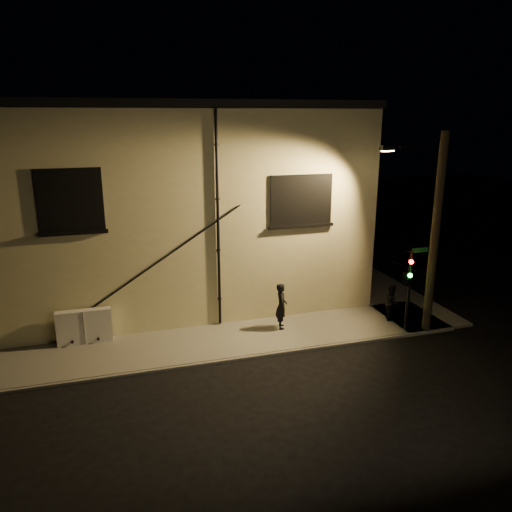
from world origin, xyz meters
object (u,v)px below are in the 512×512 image
object	(u,v)px
utility_cabinet	(84,326)
streetlamp_pole	(433,231)
pedestrian_b	(392,302)
traffic_signal	(407,277)
pedestrian_a	(281,306)

from	to	relation	value
utility_cabinet	streetlamp_pole	xyz separation A→B (m)	(12.74, -2.50, 3.29)
utility_cabinet	pedestrian_b	distance (m)	12.07
utility_cabinet	streetlamp_pole	world-z (taller)	streetlamp_pole
pedestrian_b	traffic_signal	bearing A→B (deg)	-170.31
pedestrian_b	streetlamp_pole	distance (m)	3.49
pedestrian_a	streetlamp_pole	size ratio (longest dim) A/B	0.24
pedestrian_b	traffic_signal	world-z (taller)	traffic_signal
utility_cabinet	streetlamp_pole	size ratio (longest dim) A/B	0.25
utility_cabinet	pedestrian_a	xyz separation A→B (m)	(7.38, -0.81, 0.27)
utility_cabinet	pedestrian_a	bearing A→B (deg)	-6.28
pedestrian_a	traffic_signal	xyz separation A→B (m)	(4.41, -1.70, 1.30)
utility_cabinet	pedestrian_a	world-z (taller)	pedestrian_a
pedestrian_a	traffic_signal	distance (m)	4.90
streetlamp_pole	pedestrian_a	bearing A→B (deg)	162.50
pedestrian_a	traffic_signal	bearing A→B (deg)	-98.97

